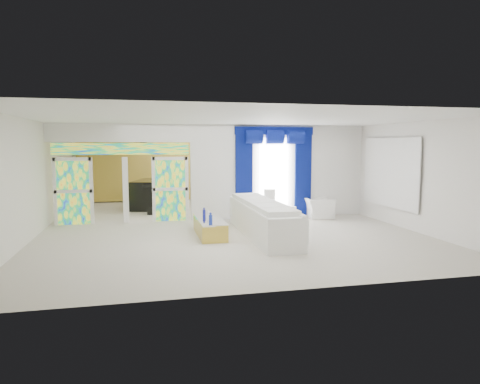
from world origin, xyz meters
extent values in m
plane|color=#B7AF9E|center=(0.00, 0.00, 0.00)|extent=(12.00, 12.00, 0.00)
cube|color=white|center=(2.15, 1.00, 1.50)|extent=(5.70, 0.18, 3.00)
cube|color=white|center=(-2.85, 1.00, 2.73)|extent=(4.30, 0.18, 0.55)
cube|color=#994C3F|center=(-4.28, 1.00, 1.00)|extent=(0.95, 0.04, 2.00)
cube|color=#994C3F|center=(-1.42, 1.00, 1.00)|extent=(0.95, 0.04, 2.00)
cube|color=#994C3F|center=(-2.85, 1.00, 2.25)|extent=(4.00, 0.05, 0.35)
cube|color=white|center=(1.90, 0.90, 1.45)|extent=(1.00, 0.02, 2.30)
cube|color=#031247|center=(0.90, 0.87, 1.40)|extent=(0.55, 0.10, 2.80)
cube|color=#031247|center=(2.90, 0.87, 1.40)|extent=(0.55, 0.10, 2.80)
cube|color=#031247|center=(1.90, 0.87, 2.82)|extent=(2.60, 0.12, 0.25)
cube|color=white|center=(4.94, -1.00, 1.55)|extent=(0.04, 2.70, 1.90)
cube|color=#AE7E29|center=(0.00, 5.90, 1.50)|extent=(9.70, 0.12, 2.90)
cube|color=white|center=(0.78, -1.76, 0.40)|extent=(0.94, 4.20, 0.80)
cube|color=gold|center=(-0.57, -1.46, 0.21)|extent=(0.66, 1.93, 0.43)
cube|color=white|center=(2.01, 0.71, 0.19)|extent=(1.14, 0.45, 0.37)
cylinder|color=white|center=(1.71, 0.71, 0.66)|extent=(0.36, 0.36, 0.58)
imported|color=white|center=(3.33, 0.56, 0.32)|extent=(0.97, 1.08, 0.64)
cube|color=black|center=(-1.71, 3.93, 0.53)|extent=(2.09, 2.44, 1.05)
cube|color=black|center=(-1.71, 2.33, 0.14)|extent=(0.87, 0.52, 0.27)
cube|color=tan|center=(-4.60, 3.46, 0.36)|extent=(0.59, 0.56, 0.73)
sphere|color=gold|center=(-2.30, 3.40, 2.65)|extent=(0.60, 0.60, 0.60)
cylinder|color=navy|center=(-0.64, -0.92, 0.52)|extent=(0.08, 0.08, 0.18)
cylinder|color=navy|center=(-0.64, -2.05, 0.53)|extent=(0.09, 0.09, 0.21)
cylinder|color=white|center=(-0.57, -1.20, 0.49)|extent=(0.11, 0.11, 0.12)
camera|label=1|loc=(-2.25, -12.43, 2.36)|focal=32.12mm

